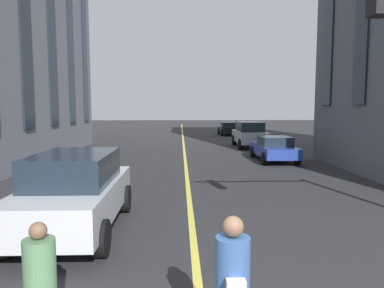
% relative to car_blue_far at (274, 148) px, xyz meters
% --- Properties ---
extents(lane_centre_line, '(80.00, 0.16, 0.01)m').
position_rel_car_blue_far_xyz_m(lane_centre_line, '(3.18, 4.90, -0.70)').
color(lane_centre_line, '#D8C64C').
rests_on(lane_centre_line, ground_plane).
extents(car_blue_far, '(4.40, 1.95, 1.37)m').
position_rel_car_blue_far_xyz_m(car_blue_far, '(0.00, 0.00, 0.00)').
color(car_blue_far, navy).
rests_on(car_blue_far, ground_plane).
extents(car_silver_parked_b, '(4.70, 2.14, 1.88)m').
position_rel_car_blue_far_xyz_m(car_silver_parked_b, '(-11.10, 7.69, 0.27)').
color(car_silver_parked_b, '#B7BABF').
rests_on(car_silver_parked_b, ground_plane).
extents(car_black_parked_a, '(4.40, 1.95, 1.37)m').
position_rel_car_blue_far_xyz_m(car_black_parked_a, '(18.82, 0.00, 0.00)').
color(car_black_parked_a, black).
rests_on(car_black_parked_a, ground_plane).
extents(car_silver_trailing, '(4.70, 2.14, 1.88)m').
position_rel_car_blue_far_xyz_m(car_silver_trailing, '(6.97, 0.00, 0.27)').
color(car_silver_trailing, '#B7BABF').
rests_on(car_silver_trailing, ground_plane).
extents(pedestrian_companion, '(0.38, 0.38, 1.61)m').
position_rel_car_blue_far_xyz_m(pedestrian_companion, '(-15.42, 6.87, 0.10)').
color(pedestrian_companion, beige).
rests_on(pedestrian_companion, ground_plane).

